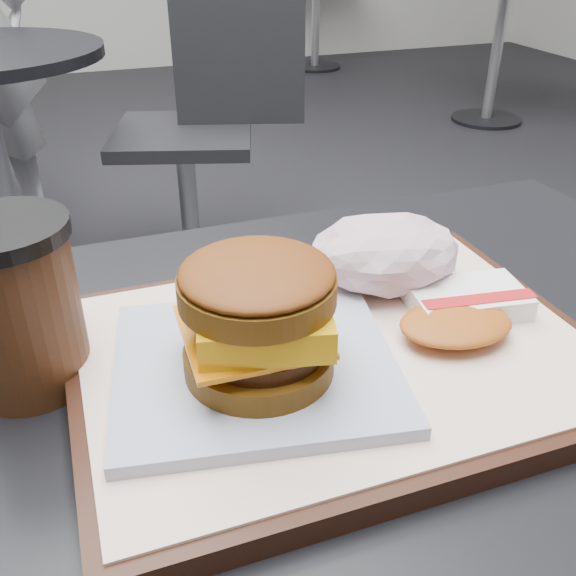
{
  "coord_description": "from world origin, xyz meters",
  "views": [
    {
      "loc": [
        -0.16,
        -0.32,
        1.07
      ],
      "look_at": [
        -0.02,
        0.04,
        0.83
      ],
      "focal_mm": 40.0,
      "sensor_mm": 36.0,
      "label": 1
    }
  ],
  "objects_px": {
    "customer_table": "(332,558)",
    "hash_brown": "(462,310)",
    "breakfast_sandwich": "(258,330)",
    "neighbor_chair": "(203,117)",
    "crumpled_wrapper": "(386,253)",
    "coffee_cup": "(16,304)",
    "serving_tray": "(335,356)"
  },
  "relations": [
    {
      "from": "coffee_cup",
      "to": "neighbor_chair",
      "type": "xyz_separation_m",
      "value": [
        0.47,
        1.55,
        -0.32
      ]
    },
    {
      "from": "crumpled_wrapper",
      "to": "neighbor_chair",
      "type": "distance_m",
      "value": 1.58
    },
    {
      "from": "breakfast_sandwich",
      "to": "neighbor_chair",
      "type": "bearing_deg",
      "value": 78.68
    },
    {
      "from": "coffee_cup",
      "to": "neighbor_chair",
      "type": "bearing_deg",
      "value": 73.03
    },
    {
      "from": "breakfast_sandwich",
      "to": "crumpled_wrapper",
      "type": "bearing_deg",
      "value": 32.13
    },
    {
      "from": "crumpled_wrapper",
      "to": "neighbor_chair",
      "type": "bearing_deg",
      "value": 83.11
    },
    {
      "from": "hash_brown",
      "to": "neighbor_chair",
      "type": "distance_m",
      "value": 1.65
    },
    {
      "from": "breakfast_sandwich",
      "to": "coffee_cup",
      "type": "height_order",
      "value": "coffee_cup"
    },
    {
      "from": "breakfast_sandwich",
      "to": "crumpled_wrapper",
      "type": "distance_m",
      "value": 0.17
    },
    {
      "from": "hash_brown",
      "to": "crumpled_wrapper",
      "type": "relative_size",
      "value": 0.97
    },
    {
      "from": "hash_brown",
      "to": "neighbor_chair",
      "type": "xyz_separation_m",
      "value": [
        0.16,
        1.61,
        -0.29
      ]
    },
    {
      "from": "breakfast_sandwich",
      "to": "neighbor_chair",
      "type": "distance_m",
      "value": 1.69
    },
    {
      "from": "customer_table",
      "to": "breakfast_sandwich",
      "type": "xyz_separation_m",
      "value": [
        -0.06,
        0.01,
        0.24
      ]
    },
    {
      "from": "customer_table",
      "to": "serving_tray",
      "type": "distance_m",
      "value": 0.2
    },
    {
      "from": "serving_tray",
      "to": "hash_brown",
      "type": "height_order",
      "value": "hash_brown"
    },
    {
      "from": "customer_table",
      "to": "hash_brown",
      "type": "xyz_separation_m",
      "value": [
        0.11,
        0.02,
        0.22
      ]
    },
    {
      "from": "customer_table",
      "to": "serving_tray",
      "type": "relative_size",
      "value": 2.11
    },
    {
      "from": "customer_table",
      "to": "hash_brown",
      "type": "distance_m",
      "value": 0.24
    },
    {
      "from": "customer_table",
      "to": "breakfast_sandwich",
      "type": "bearing_deg",
      "value": 170.28
    },
    {
      "from": "serving_tray",
      "to": "breakfast_sandwich",
      "type": "relative_size",
      "value": 1.76
    },
    {
      "from": "customer_table",
      "to": "coffee_cup",
      "type": "distance_m",
      "value": 0.34
    },
    {
      "from": "customer_table",
      "to": "crumpled_wrapper",
      "type": "bearing_deg",
      "value": 50.06
    },
    {
      "from": "neighbor_chair",
      "to": "hash_brown",
      "type": "bearing_deg",
      "value": -95.58
    },
    {
      "from": "serving_tray",
      "to": "customer_table",
      "type": "bearing_deg",
      "value": -103.39
    },
    {
      "from": "customer_table",
      "to": "coffee_cup",
      "type": "bearing_deg",
      "value": 157.12
    },
    {
      "from": "serving_tray",
      "to": "crumpled_wrapper",
      "type": "xyz_separation_m",
      "value": [
        0.08,
        0.07,
        0.04
      ]
    },
    {
      "from": "breakfast_sandwich",
      "to": "crumpled_wrapper",
      "type": "height_order",
      "value": "breakfast_sandwich"
    },
    {
      "from": "serving_tray",
      "to": "breakfast_sandwich",
      "type": "distance_m",
      "value": 0.08
    },
    {
      "from": "breakfast_sandwich",
      "to": "coffee_cup",
      "type": "relative_size",
      "value": 1.73
    },
    {
      "from": "breakfast_sandwich",
      "to": "hash_brown",
      "type": "distance_m",
      "value": 0.17
    },
    {
      "from": "hash_brown",
      "to": "coffee_cup",
      "type": "relative_size",
      "value": 0.99
    },
    {
      "from": "serving_tray",
      "to": "crumpled_wrapper",
      "type": "relative_size",
      "value": 2.98
    }
  ]
}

